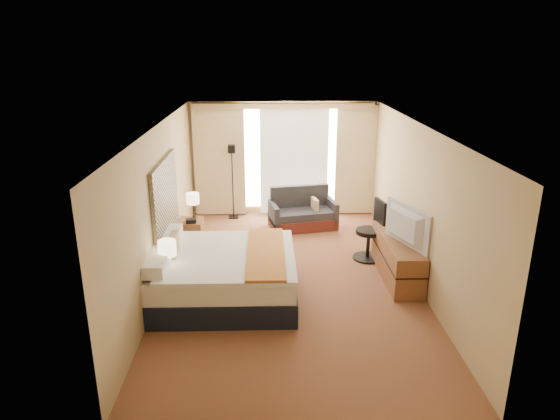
{
  "coord_description": "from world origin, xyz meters",
  "views": [
    {
      "loc": [
        -0.38,
        -7.73,
        3.81
      ],
      "look_at": [
        -0.15,
        0.4,
        1.09
      ],
      "focal_mm": 32.0,
      "sensor_mm": 36.0,
      "label": 1
    }
  ],
  "objects_px": {
    "media_dresser": "(397,258)",
    "desk_chair": "(372,233)",
    "nightstand_left": "(168,294)",
    "bed": "(224,275)",
    "lamp_right": "(193,199)",
    "nightstand_right": "(191,233)",
    "loveseat": "(302,214)",
    "television": "(402,226)",
    "floor_lamp": "(232,167)",
    "lamp_left": "(167,249)"
  },
  "relations": [
    {
      "from": "nightstand_left",
      "to": "desk_chair",
      "type": "height_order",
      "value": "desk_chair"
    },
    {
      "from": "lamp_left",
      "to": "lamp_right",
      "type": "xyz_separation_m",
      "value": [
        0.02,
        2.52,
        -0.02
      ]
    },
    {
      "from": "nightstand_right",
      "to": "desk_chair",
      "type": "relative_size",
      "value": 0.49
    },
    {
      "from": "lamp_left",
      "to": "desk_chair",
      "type": "bearing_deg",
      "value": 27.6
    },
    {
      "from": "nightstand_left",
      "to": "bed",
      "type": "height_order",
      "value": "bed"
    },
    {
      "from": "lamp_left",
      "to": "television",
      "type": "height_order",
      "value": "television"
    },
    {
      "from": "nightstand_left",
      "to": "floor_lamp",
      "type": "xyz_separation_m",
      "value": [
        0.72,
        4.21,
        0.92
      ]
    },
    {
      "from": "bed",
      "to": "loveseat",
      "type": "distance_m",
      "value": 3.46
    },
    {
      "from": "nightstand_left",
      "to": "lamp_left",
      "type": "height_order",
      "value": "lamp_left"
    },
    {
      "from": "bed",
      "to": "nightstand_right",
      "type": "bearing_deg",
      "value": 111.05
    },
    {
      "from": "floor_lamp",
      "to": "nightstand_right",
      "type": "bearing_deg",
      "value": -112.8
    },
    {
      "from": "television",
      "to": "media_dresser",
      "type": "bearing_deg",
      "value": -30.02
    },
    {
      "from": "television",
      "to": "desk_chair",
      "type": "bearing_deg",
      "value": -7.9
    },
    {
      "from": "floor_lamp",
      "to": "television",
      "type": "distance_m",
      "value": 4.53
    },
    {
      "from": "nightstand_left",
      "to": "nightstand_right",
      "type": "height_order",
      "value": "same"
    },
    {
      "from": "media_dresser",
      "to": "lamp_right",
      "type": "relative_size",
      "value": 3.45
    },
    {
      "from": "nightstand_left",
      "to": "television",
      "type": "height_order",
      "value": "television"
    },
    {
      "from": "desk_chair",
      "to": "bed",
      "type": "bearing_deg",
      "value": -162.98
    },
    {
      "from": "nightstand_left",
      "to": "floor_lamp",
      "type": "distance_m",
      "value": 4.37
    },
    {
      "from": "lamp_left",
      "to": "television",
      "type": "distance_m",
      "value": 3.69
    },
    {
      "from": "nightstand_right",
      "to": "bed",
      "type": "bearing_deg",
      "value": -68.95
    },
    {
      "from": "nightstand_left",
      "to": "floor_lamp",
      "type": "height_order",
      "value": "floor_lamp"
    },
    {
      "from": "desk_chair",
      "to": "lamp_left",
      "type": "distance_m",
      "value": 3.85
    },
    {
      "from": "nightstand_left",
      "to": "nightstand_right",
      "type": "xyz_separation_m",
      "value": [
        0.0,
        2.5,
        0.0
      ]
    },
    {
      "from": "loveseat",
      "to": "lamp_right",
      "type": "height_order",
      "value": "lamp_right"
    },
    {
      "from": "nightstand_right",
      "to": "television",
      "type": "distance_m",
      "value": 4.11
    },
    {
      "from": "nightstand_left",
      "to": "bed",
      "type": "relative_size",
      "value": 0.25
    },
    {
      "from": "media_dresser",
      "to": "nightstand_left",
      "type": "bearing_deg",
      "value": -164.16
    },
    {
      "from": "media_dresser",
      "to": "desk_chair",
      "type": "xyz_separation_m",
      "value": [
        -0.28,
        0.78,
        0.15
      ]
    },
    {
      "from": "media_dresser",
      "to": "bed",
      "type": "bearing_deg",
      "value": -167.33
    },
    {
      "from": "lamp_right",
      "to": "nightstand_left",
      "type": "bearing_deg",
      "value": -91.2
    },
    {
      "from": "nightstand_left",
      "to": "lamp_right",
      "type": "height_order",
      "value": "lamp_right"
    },
    {
      "from": "media_dresser",
      "to": "bed",
      "type": "distance_m",
      "value": 2.96
    },
    {
      "from": "media_dresser",
      "to": "nightstand_right",
      "type": "bearing_deg",
      "value": 158.6
    },
    {
      "from": "media_dresser",
      "to": "bed",
      "type": "height_order",
      "value": "bed"
    },
    {
      "from": "lamp_left",
      "to": "lamp_right",
      "type": "distance_m",
      "value": 2.52
    },
    {
      "from": "loveseat",
      "to": "television",
      "type": "bearing_deg",
      "value": -74.96
    },
    {
      "from": "bed",
      "to": "lamp_right",
      "type": "distance_m",
      "value": 2.37
    },
    {
      "from": "lamp_right",
      "to": "television",
      "type": "xyz_separation_m",
      "value": [
        3.6,
        -1.82,
        0.08
      ]
    },
    {
      "from": "desk_chair",
      "to": "lamp_right",
      "type": "xyz_separation_m",
      "value": [
        -3.36,
        0.75,
        0.45
      ]
    },
    {
      "from": "nightstand_right",
      "to": "lamp_left",
      "type": "xyz_separation_m",
      "value": [
        0.03,
        -2.44,
        0.7
      ]
    },
    {
      "from": "television",
      "to": "floor_lamp",
      "type": "bearing_deg",
      "value": 20.26
    },
    {
      "from": "bed",
      "to": "lamp_left",
      "type": "relative_size",
      "value": 3.95
    },
    {
      "from": "nightstand_left",
      "to": "media_dresser",
      "type": "distance_m",
      "value": 3.85
    },
    {
      "from": "floor_lamp",
      "to": "lamp_right",
      "type": "height_order",
      "value": "floor_lamp"
    },
    {
      "from": "bed",
      "to": "lamp_right",
      "type": "height_order",
      "value": "lamp_right"
    },
    {
      "from": "media_dresser",
      "to": "floor_lamp",
      "type": "relative_size",
      "value": 1.06
    },
    {
      "from": "floor_lamp",
      "to": "lamp_right",
      "type": "relative_size",
      "value": 3.25
    },
    {
      "from": "nightstand_right",
      "to": "lamp_right",
      "type": "distance_m",
      "value": 0.69
    },
    {
      "from": "nightstand_left",
      "to": "loveseat",
      "type": "height_order",
      "value": "loveseat"
    }
  ]
}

